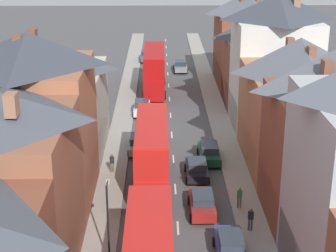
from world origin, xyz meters
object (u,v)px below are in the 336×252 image
object	(u,v)px
car_parked_left_a	(180,66)
pedestrian_mid_right	(240,197)
car_near_silver	(139,143)
double_decker_bus_mid_street	(154,70)
pedestrian_far_left	(112,162)
street_lamp	(108,220)
car_mid_black	(146,56)
pedestrian_mid_left	(251,218)
car_mid_white	(230,246)
double_decker_bus_lead	(152,153)
car_far_grey	(142,107)
car_parked_left_b	(197,169)
car_near_blue	(209,152)
car_parked_right_a	(202,203)

from	to	relation	value
car_parked_left_a	pedestrian_mid_right	bearing A→B (deg)	-86.17
car_near_silver	double_decker_bus_mid_street	bearing A→B (deg)	86.17
pedestrian_far_left	street_lamp	world-z (taller)	street_lamp
car_near_silver	pedestrian_far_left	bearing A→B (deg)	-112.84
car_mid_black	pedestrian_mid_left	distance (m)	51.01
car_mid_white	street_lamp	size ratio (longest dim) A/B	0.78
double_decker_bus_lead	double_decker_bus_mid_street	xyz separation A→B (m)	(0.00, 26.55, 0.00)
car_near_silver	pedestrian_mid_right	xyz separation A→B (m)	(7.63, -11.17, 0.23)
car_near_silver	car_far_grey	distance (m)	10.56
car_parked_left_a	pedestrian_mid_right	distance (m)	40.83
double_decker_bus_mid_street	car_parked_left_a	bearing A→B (deg)	70.71
car_parked_left_b	street_lamp	size ratio (longest dim) A/B	0.72
car_parked_left_a	car_parked_left_b	bearing A→B (deg)	-90.00
car_near_silver	car_near_blue	bearing A→B (deg)	-19.78
double_decker_bus_mid_street	street_lamp	distance (m)	37.70
pedestrian_mid_right	car_near_silver	bearing A→B (deg)	124.33
car_parked_right_a	car_far_grey	bearing A→B (deg)	102.43
double_decker_bus_lead	car_parked_left_a	distance (m)	37.09
pedestrian_mid_left	car_parked_left_a	bearing A→B (deg)	93.95
car_mid_white	street_lamp	world-z (taller)	street_lamp
car_near_silver	pedestrian_mid_left	xyz separation A→B (m)	(7.93, -14.34, 0.23)
car_near_blue	car_parked_left_b	size ratio (longest dim) A/B	1.13
pedestrian_far_left	pedestrian_mid_left	bearing A→B (deg)	-43.61
pedestrian_mid_right	car_parked_right_a	bearing A→B (deg)	-169.64
car_mid_black	double_decker_bus_lead	bearing A→B (deg)	-88.29
car_parked_right_a	car_near_silver	bearing A→B (deg)	112.78
car_near_silver	car_parked_right_a	xyz separation A→B (m)	(4.90, -11.67, 0.02)
double_decker_bus_mid_street	car_parked_left_a	distance (m)	11.11
double_decker_bus_lead	car_parked_right_a	distance (m)	6.02
double_decker_bus_lead	pedestrian_far_left	bearing A→B (deg)	143.76
double_decker_bus_lead	car_parked_left_a	bearing A→B (deg)	84.41
double_decker_bus_mid_street	pedestrian_far_left	distance (m)	24.40
car_far_grey	car_near_blue	bearing A→B (deg)	-64.14
double_decker_bus_lead	pedestrian_mid_right	xyz separation A→B (m)	(6.34, -3.88, -1.78)
car_parked_left_a	car_parked_right_a	world-z (taller)	car_parked_right_a
double_decker_bus_lead	car_near_blue	size ratio (longest dim) A/B	2.43
double_decker_bus_lead	car_mid_white	size ratio (longest dim) A/B	2.51
car_mid_black	pedestrian_mid_left	world-z (taller)	pedestrian_mid_left
car_near_blue	street_lamp	size ratio (longest dim) A/B	0.81
car_parked_left_a	car_parked_right_a	distance (m)	41.24
car_parked_right_a	car_far_grey	size ratio (longest dim) A/B	1.11
car_near_silver	car_parked_left_a	world-z (taller)	car_near_silver
street_lamp	pedestrian_far_left	bearing A→B (deg)	93.77
car_near_blue	car_mid_white	distance (m)	15.23
pedestrian_mid_right	car_near_blue	bearing A→B (deg)	99.07
car_parked_left_b	car_far_grey	bearing A→B (deg)	106.76
car_far_grey	pedestrian_far_left	bearing A→B (deg)	-97.55
car_parked_right_a	pedestrian_far_left	bearing A→B (deg)	135.49
double_decker_bus_mid_street	car_parked_left_a	world-z (taller)	double_decker_bus_mid_street
car_parked_left_a	car_near_blue	bearing A→B (deg)	-87.66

